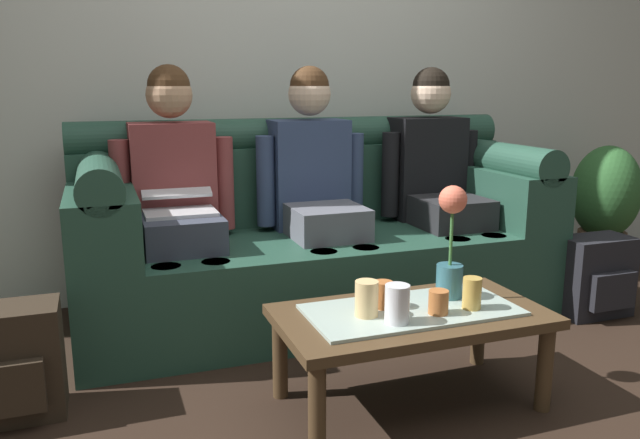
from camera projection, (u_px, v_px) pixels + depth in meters
name	position (u px, v px, depth m)	size (l,w,h in m)	color
ground_plane	(430.00, 424.00, 2.12)	(14.00, 14.00, 0.00)	black
back_wall_patterned	(283.00, 25.00, 3.38)	(6.00, 0.12, 2.90)	silver
couch	(316.00, 240.00, 3.12)	(2.28, 0.88, 0.96)	#234738
person_left	(176.00, 191.00, 2.83)	(0.56, 0.67, 1.22)	#383D4C
person_middle	(316.00, 183.00, 3.06)	(0.56, 0.67, 1.22)	#595B66
person_right	(437.00, 176.00, 3.28)	(0.56, 0.67, 1.22)	#232326
coffee_table	(411.00, 323.00, 2.20)	(0.95, 0.51, 0.36)	#47331E
flower_vase	(451.00, 243.00, 2.27)	(0.10, 0.10, 0.42)	#336672
cup_near_left	(397.00, 304.00, 2.05)	(0.08, 0.08, 0.13)	silver
cup_near_right	(367.00, 299.00, 2.11)	(0.08, 0.08, 0.12)	#DBB77A
cup_far_center	(472.00, 293.00, 2.18)	(0.07, 0.07, 0.11)	gold
cup_far_left	(438.00, 302.00, 2.13)	(0.07, 0.07, 0.08)	#B26633
cup_far_right	(383.00, 295.00, 2.19)	(0.07, 0.07, 0.10)	#B26633
backpack_right	(595.00, 277.00, 3.10)	(0.35, 0.25, 0.40)	black
backpack_left	(7.00, 365.00, 2.13)	(0.36, 0.26, 0.40)	#2D2319
potted_plant	(605.00, 203.00, 3.76)	(0.40, 0.40, 0.78)	brown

